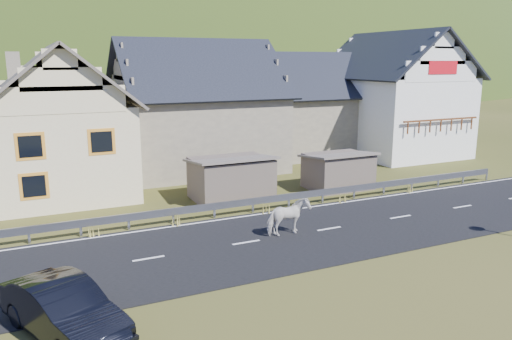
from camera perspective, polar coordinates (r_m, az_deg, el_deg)
ground at (r=22.35m, az=8.35°, el=-6.75°), size 160.00×160.00×0.00m
road at (r=22.35m, az=8.35°, el=-6.70°), size 60.00×7.00×0.04m
lane_markings at (r=22.34m, az=8.35°, el=-6.64°), size 60.00×6.60×0.01m
guardrail at (r=25.19m, az=3.79°, el=-3.10°), size 28.10×0.09×0.75m
shed_left at (r=26.69m, az=-2.88°, el=-1.01°), size 4.30×3.30×2.40m
shed_right at (r=29.31m, az=9.35°, el=-0.14°), size 3.80×2.90×2.20m
house_cream at (r=29.75m, az=-21.65°, el=5.89°), size 7.80×9.80×8.30m
house_stone_a at (r=34.39m, az=-6.80°, el=7.90°), size 10.80×9.80×8.90m
house_stone_b at (r=40.43m, az=5.99°, el=8.01°), size 9.80×8.80×8.10m
house_white at (r=41.43m, az=15.42°, el=8.89°), size 8.80×10.80×9.70m
mountain at (r=200.14m, az=-20.04°, el=3.82°), size 440.00×280.00×260.00m
horse at (r=21.20m, az=3.71°, el=-5.38°), size 1.01×1.92×1.56m
car at (r=14.82m, az=-21.12°, el=-14.66°), size 3.29×4.81×1.50m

